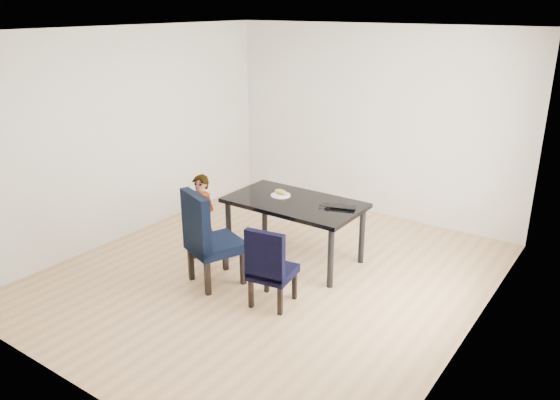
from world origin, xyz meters
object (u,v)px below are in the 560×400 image
Objects in this scene: plate at (281,195)px; laptop at (341,205)px; dining_table at (294,230)px; child at (202,218)px; chair_right at (273,265)px; chair_left at (216,237)px.

plate is 0.69× the size of laptop.
child reaches higher than dining_table.
chair_right is 3.62× the size of plate.
chair_left is at bearing -110.89° from dining_table.
chair_left is at bearing 34.56° from laptop.
chair_right reaches higher than laptop.
chair_right is (0.78, -0.02, -0.11)m from chair_left.
child is at bearing 155.72° from chair_right.
chair_right is 1.35m from child.
chair_right is 1.28m from plate.
laptop is at bearing 29.31° from child.
plate is at bearing 103.70° from chair_left.
laptop is at bearing 74.35° from chair_right.
plate reaches higher than dining_table.
child is 3.07× the size of laptop.
chair_right is 0.82× the size of child.
chair_left is 1.48m from laptop.
plate is at bearing 166.77° from dining_table.
dining_table is 1.47× the size of chair_left.
plate is (-0.64, 1.06, 0.32)m from chair_right.
laptop is (0.54, 0.15, 0.39)m from dining_table.
laptop is at bearing 72.41° from chair_left.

